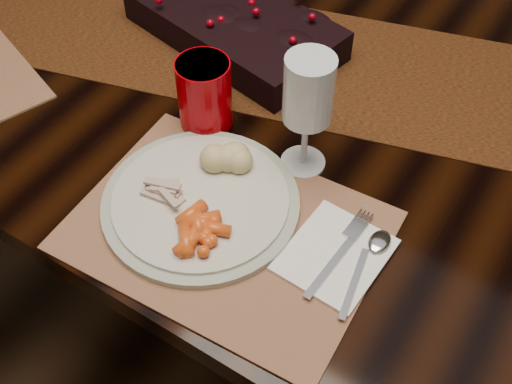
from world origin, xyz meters
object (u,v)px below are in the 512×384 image
Objects in this scene: placemat_main at (227,230)px; mashed_potatoes at (226,156)px; turkey_shreds at (166,192)px; red_cup at (204,94)px; dinner_plate at (201,202)px; wine_glass at (307,116)px; napkin at (335,255)px; centerpiece at (234,20)px; dining_table at (318,228)px; baby_carrots at (200,223)px.

placemat_main is 0.11m from mashed_potatoes.
turkey_shreds is 0.55× the size of red_cup.
dinner_plate is 1.44× the size of wine_glass.
wine_glass reaches higher than dinner_plate.
turkey_shreds is at bearing -125.75° from wine_glass.
placemat_main is at bearing -161.34° from napkin.
mashed_potatoes is at bearing 65.58° from turkey_shreds.
red_cup is 0.59× the size of wine_glass.
dinner_plate is at bearing -57.42° from red_cup.
centerpiece reaches higher than turkey_shreds.
napkin is (0.25, 0.05, -0.02)m from turkey_shreds.
turkey_shreds is at bearing -166.44° from napkin.
red_cup reaches higher than dining_table.
placemat_main is 2.92× the size of napkin.
wine_glass is (0.08, 0.08, 0.06)m from mashed_potatoes.
red_cup is (-0.14, -0.17, 0.44)m from dining_table.
red_cup is at bearing -67.91° from centerpiece.
placemat_main is 0.23m from red_cup.
mashed_potatoes is 1.29× the size of turkey_shreds.
centerpiece reaches higher than dinner_plate.
turkey_shreds is (-0.10, -0.00, 0.02)m from placemat_main.
wine_glass is at bearing -78.88° from dining_table.
red_cup reaches higher than turkey_shreds.
mashed_potatoes is at bearing 92.49° from dinner_plate.
baby_carrots is 0.71× the size of napkin.
placemat_main is (0.23, -0.37, -0.04)m from centerpiece.
dinner_plate is 1.98× the size of napkin.
mashed_potatoes is 0.71× the size of red_cup.
mashed_potatoes is 0.21m from napkin.
red_cup reaches higher than placemat_main.
dinner_plate is 0.18m from red_cup.
mashed_potatoes is 0.13m from wine_glass.
mashed_potatoes is at bearing -135.29° from wine_glass.
mashed_potatoes is 0.42× the size of wine_glass.
wine_glass is (0.26, -0.20, 0.06)m from centerpiece.
mashed_potatoes is 0.12m from red_cup.
wine_glass is (0.12, 0.17, 0.07)m from turkey_shreds.
centerpiece is 2.69× the size of napkin.
dinner_plate is 2.79× the size of baby_carrots.
dinner_plate is at bearing -87.51° from mashed_potatoes.
centerpiece is 0.44m from baby_carrots.
dining_table is at bearing 78.57° from mashed_potatoes.
red_cup is at bearing 123.41° from baby_carrots.
dinner_plate is 2.45× the size of red_cup.
red_cup is at bearing 129.56° from placemat_main.
turkey_shreds is 0.45× the size of napkin.
dining_table is 17.87× the size of baby_carrots.
red_cup is at bearing 106.51° from turkey_shreds.
centerpiece is at bearing 119.28° from placemat_main.
napkin is (0.17, 0.07, -0.02)m from baby_carrots.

